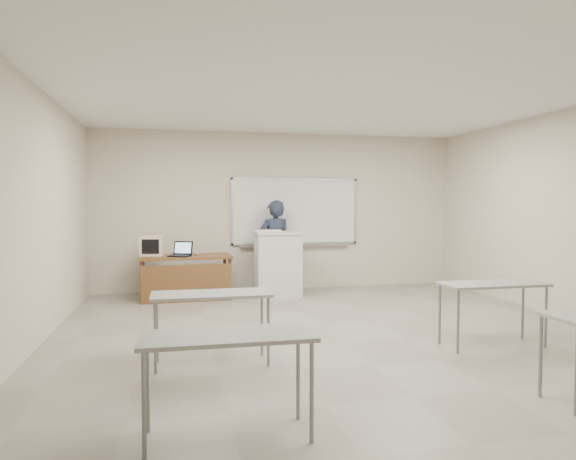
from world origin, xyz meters
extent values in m
cube|color=gray|center=(0.00, 0.00, -0.01)|extent=(7.00, 8.00, 0.01)
cube|color=white|center=(0.30, 3.97, 1.50)|extent=(2.40, 0.03, 1.20)
cube|color=#B7BABC|center=(0.30, 3.97, 2.12)|extent=(2.48, 0.04, 0.04)
cube|color=#B7BABC|center=(0.30, 3.97, 0.88)|extent=(2.48, 0.04, 0.04)
cube|color=#B7BABC|center=(-0.92, 3.97, 1.50)|extent=(0.04, 0.04, 1.28)
cube|color=#B7BABC|center=(1.52, 3.97, 1.50)|extent=(0.04, 0.04, 1.28)
cube|color=#B7BABC|center=(0.30, 3.92, 0.84)|extent=(2.16, 0.07, 0.02)
cube|color=gray|center=(-1.60, -0.50, 0.71)|extent=(1.20, 0.50, 0.03)
cylinder|color=slate|center=(-2.15, -0.70, 0.35)|extent=(0.03, 0.03, 0.70)
cylinder|color=slate|center=(-1.05, -0.70, 0.35)|extent=(0.03, 0.03, 0.70)
cylinder|color=slate|center=(-2.15, -0.30, 0.35)|extent=(0.03, 0.03, 0.70)
cylinder|color=slate|center=(-1.05, -0.30, 0.35)|extent=(0.03, 0.03, 0.70)
cube|color=gray|center=(1.60, -0.50, 0.71)|extent=(1.20, 0.50, 0.03)
cylinder|color=slate|center=(1.05, -0.70, 0.35)|extent=(0.03, 0.03, 0.70)
cylinder|color=slate|center=(2.15, -0.70, 0.35)|extent=(0.03, 0.03, 0.70)
cylinder|color=slate|center=(1.05, -0.30, 0.35)|extent=(0.03, 0.03, 0.70)
cylinder|color=slate|center=(2.15, -0.30, 0.35)|extent=(0.03, 0.03, 0.70)
cube|color=gray|center=(-1.60, -2.20, 0.71)|extent=(1.20, 0.50, 0.03)
cylinder|color=slate|center=(-2.15, -2.40, 0.35)|extent=(0.03, 0.03, 0.70)
cylinder|color=slate|center=(-1.05, -2.40, 0.35)|extent=(0.03, 0.03, 0.70)
cylinder|color=slate|center=(-2.15, -2.00, 0.35)|extent=(0.03, 0.03, 0.70)
cylinder|color=slate|center=(-1.05, -2.00, 0.35)|extent=(0.03, 0.03, 0.70)
cylinder|color=slate|center=(1.05, -2.00, 0.35)|extent=(0.03, 0.03, 0.70)
cube|color=brown|center=(-1.80, 3.30, 0.73)|extent=(1.57, 0.78, 0.04)
cube|color=brown|center=(-1.80, 2.93, 0.32)|extent=(1.49, 0.03, 0.63)
cylinder|color=#4A271F|center=(-2.52, 2.97, 0.35)|extent=(0.06, 0.06, 0.71)
cylinder|color=#4A271F|center=(-1.08, 2.97, 0.35)|extent=(0.06, 0.06, 0.71)
cylinder|color=#4A271F|center=(-2.52, 3.63, 0.35)|extent=(0.06, 0.06, 0.71)
cylinder|color=#4A271F|center=(-1.08, 3.63, 0.35)|extent=(0.06, 0.06, 0.71)
cube|color=white|center=(-0.19, 3.19, 0.55)|extent=(0.77, 0.55, 1.11)
cube|color=white|center=(-0.19, 3.19, 1.13)|extent=(0.81, 0.59, 0.04)
cube|color=beige|center=(-2.35, 3.45, 0.92)|extent=(0.36, 0.38, 0.34)
cube|color=beige|center=(-2.35, 3.24, 0.92)|extent=(0.38, 0.04, 0.36)
cube|color=black|center=(-2.35, 3.22, 0.92)|extent=(0.29, 0.01, 0.25)
cube|color=black|center=(-1.90, 3.12, 0.76)|extent=(0.34, 0.25, 0.02)
cube|color=black|center=(-1.90, 3.11, 0.77)|extent=(0.28, 0.14, 0.01)
cube|color=black|center=(-1.90, 3.27, 0.88)|extent=(0.34, 0.07, 0.23)
cube|color=#7999BF|center=(-1.90, 3.26, 0.89)|extent=(0.29, 0.05, 0.18)
ellipsoid|color=#9EA1A6|center=(-1.60, 3.35, 0.77)|extent=(0.10, 0.09, 0.03)
cube|color=beige|center=(-0.34, 3.27, 1.16)|extent=(0.49, 0.23, 0.03)
imported|color=black|center=(-0.15, 3.70, 0.86)|extent=(0.68, 0.50, 1.71)
camera|label=1|loc=(-1.93, -5.71, 1.62)|focal=32.00mm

